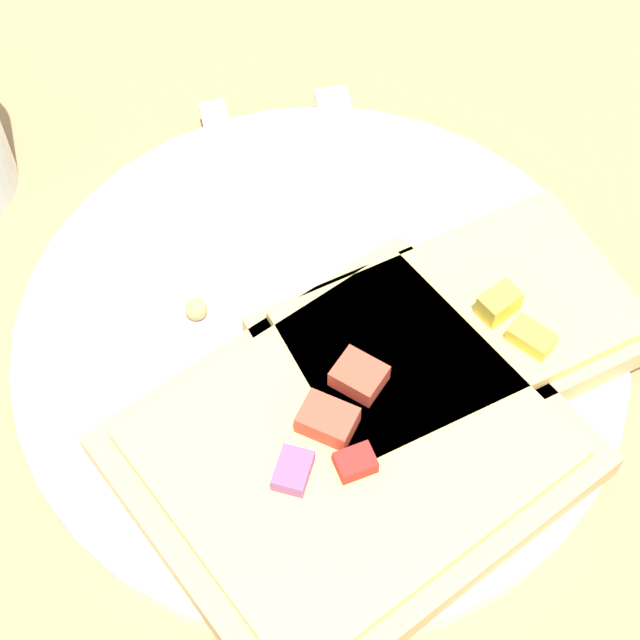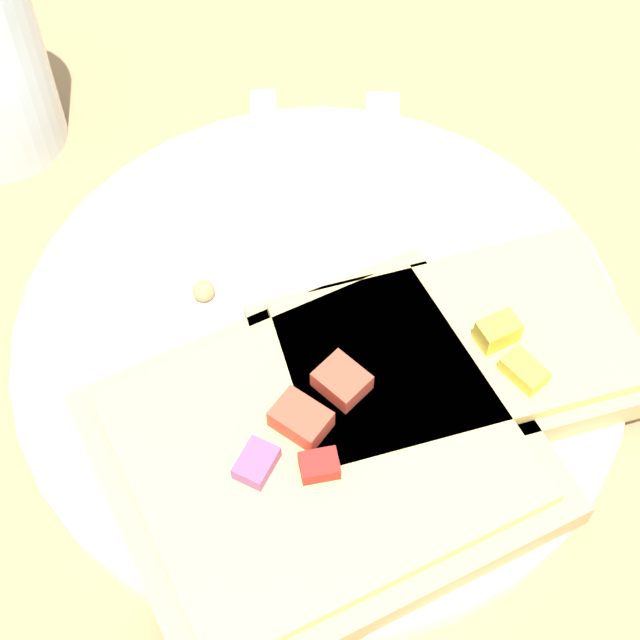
{
  "view_description": "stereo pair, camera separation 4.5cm",
  "coord_description": "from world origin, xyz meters",
  "px_view_note": "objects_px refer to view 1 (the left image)",
  "views": [
    {
      "loc": [
        -0.22,
        -0.09,
        0.4
      ],
      "look_at": [
        0.0,
        0.0,
        0.02
      ],
      "focal_mm": 60.0,
      "sensor_mm": 36.0,
      "label": 1
    },
    {
      "loc": [
        -0.2,
        -0.13,
        0.4
      ],
      "look_at": [
        0.0,
        0.0,
        0.02
      ],
      "focal_mm": 60.0,
      "sensor_mm": 36.0,
      "label": 2
    }
  ],
  "objects_px": {
    "pizza_slice_corner": "(453,334)",
    "plate": "(320,340)",
    "fork": "(262,314)",
    "knife": "(361,222)",
    "pizza_slice_main": "(349,452)"
  },
  "relations": [
    {
      "from": "plate",
      "to": "pizza_slice_main",
      "type": "height_order",
      "value": "pizza_slice_main"
    },
    {
      "from": "fork",
      "to": "knife",
      "type": "xyz_separation_m",
      "value": [
        0.06,
        -0.02,
        0.0
      ]
    },
    {
      "from": "knife",
      "to": "pizza_slice_main",
      "type": "relative_size",
      "value": 0.84
    },
    {
      "from": "plate",
      "to": "pizza_slice_corner",
      "type": "xyz_separation_m",
      "value": [
        0.02,
        -0.05,
        0.02
      ]
    },
    {
      "from": "plate",
      "to": "fork",
      "type": "relative_size",
      "value": 1.36
    },
    {
      "from": "pizza_slice_corner",
      "to": "plate",
      "type": "bearing_deg",
      "value": 145.88
    },
    {
      "from": "knife",
      "to": "plate",
      "type": "bearing_deg",
      "value": -26.94
    },
    {
      "from": "fork",
      "to": "pizza_slice_corner",
      "type": "xyz_separation_m",
      "value": [
        0.02,
        -0.08,
        0.01
      ]
    },
    {
      "from": "fork",
      "to": "pizza_slice_corner",
      "type": "bearing_deg",
      "value": 66.8
    },
    {
      "from": "pizza_slice_main",
      "to": "knife",
      "type": "bearing_deg",
      "value": -130.89
    },
    {
      "from": "pizza_slice_corner",
      "to": "fork",
      "type": "bearing_deg",
      "value": 142.7
    },
    {
      "from": "fork",
      "to": "pizza_slice_main",
      "type": "bearing_deg",
      "value": 15.06
    },
    {
      "from": "plate",
      "to": "knife",
      "type": "relative_size",
      "value": 1.5
    },
    {
      "from": "plate",
      "to": "knife",
      "type": "bearing_deg",
      "value": 5.43
    },
    {
      "from": "plate",
      "to": "knife",
      "type": "height_order",
      "value": "knife"
    }
  ]
}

